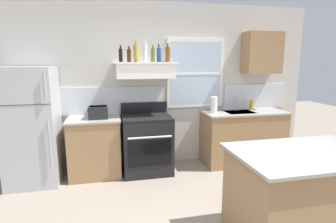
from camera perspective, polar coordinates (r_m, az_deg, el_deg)
name	(u,v)px	position (r m, az deg, el deg)	size (l,w,h in m)	color
back_wall	(160,86)	(4.45, -1.85, 5.65)	(5.40, 0.11, 2.70)	beige
refrigerator	(32,126)	(4.22, -27.45, -2.87)	(0.70, 0.72, 1.68)	#B7BABC
counter_left_of_stove	(95,147)	(4.24, -15.55, -7.39)	(0.79, 0.63, 0.91)	#9E754C
toaster	(98,112)	(4.05, -14.93, -0.14)	(0.30, 0.20, 0.19)	black
stove_range	(147,143)	(4.23, -4.62, -6.94)	(0.76, 0.69, 1.09)	black
range_hood_shelf	(145,70)	(4.13, -5.06, 8.98)	(0.96, 0.52, 0.24)	white
bottle_balsamic_dark	(121,55)	(4.15, -10.25, 11.99)	(0.06, 0.06, 0.25)	black
bottle_brown_stout	(129,55)	(4.06, -8.45, 11.97)	(0.06, 0.06, 0.23)	#381E0F
bottle_champagne_gold_foil	(136,53)	(4.16, -6.94, 12.49)	(0.08, 0.08, 0.32)	#B29333
bottle_clear_tall	(145,52)	(4.07, -5.01, 12.71)	(0.06, 0.06, 0.35)	silver
bottle_olive_oil_square	(153,55)	(4.13, -3.31, 12.16)	(0.06, 0.06, 0.25)	#4C601E
bottle_blue_liqueur	(159,55)	(4.22, -2.00, 12.25)	(0.07, 0.07, 0.27)	#1E478C
bottle_amber_wine	(168,54)	(4.18, -0.06, 12.34)	(0.07, 0.07, 0.28)	brown
counter_right_with_sink	(243,137)	(4.79, 15.97, -5.32)	(1.43, 0.63, 0.91)	#9E754C
sink_faucet	(237,101)	(4.70, 14.74, 2.27)	(0.03, 0.17, 0.28)	silver
paper_towel_roll	(214,105)	(4.42, 9.95, 1.44)	(0.11, 0.11, 0.27)	white
dish_soap_bottle	(251,105)	(4.85, 17.62, 1.36)	(0.06, 0.06, 0.18)	orange
kitchen_island	(303,196)	(3.00, 27.28, -16.02)	(1.40, 0.90, 0.91)	#9E754C
upper_cabinet_right	(262,53)	(4.91, 19.74, 11.90)	(0.64, 0.32, 0.70)	#9E754C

